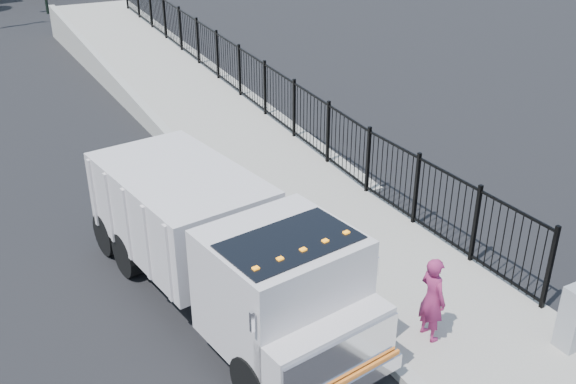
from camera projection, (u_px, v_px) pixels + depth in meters
ground at (336, 311)px, 12.80m from camera, size 120.00×120.00×0.00m
sidewalk at (480, 335)px, 12.04m from camera, size 3.55×12.00×0.12m
curb at (398, 368)px, 11.20m from camera, size 0.30×12.00×0.16m
ramp at (168, 88)px, 26.28m from camera, size 3.95×24.06×3.19m
iron_fence at (240, 87)px, 23.36m from camera, size 0.10×28.00×1.80m
truck at (223, 245)px, 12.30m from camera, size 3.38×7.80×2.58m
worker at (432, 299)px, 11.57m from camera, size 0.41×0.62×1.67m
utility_cabinet at (576, 317)px, 11.42m from camera, size 0.55×0.40×1.25m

